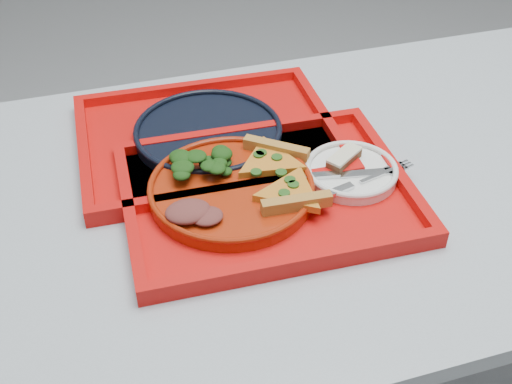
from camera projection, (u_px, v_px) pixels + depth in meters
table at (397, 193)px, 1.15m from camera, size 1.60×0.80×0.75m
tray_main at (266, 196)px, 1.02m from camera, size 0.46×0.37×0.01m
tray_far at (209, 140)px, 1.14m from camera, size 0.46×0.37×0.01m
dinner_plate at (231, 191)px, 1.01m from camera, size 0.26×0.26×0.02m
side_plate at (351, 173)px, 1.05m from camera, size 0.15×0.15×0.01m
navy_plate at (208, 134)px, 1.13m from camera, size 0.26×0.26×0.02m
pizza_slice_a at (291, 190)px, 0.98m from camera, size 0.11×0.13×0.02m
pizza_slice_b at (270, 159)px, 1.04m from camera, size 0.17×0.17×0.02m
salad_heap at (202, 159)px, 1.02m from camera, size 0.09×0.08×0.04m
meat_portion at (188, 211)px, 0.94m from camera, size 0.07×0.05×0.02m
dessert_bar at (344, 158)px, 1.05m from camera, size 0.07×0.06×0.02m
knife at (349, 173)px, 1.03m from camera, size 0.19×0.05×0.01m
fork at (360, 182)px, 1.01m from camera, size 0.18×0.07×0.01m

